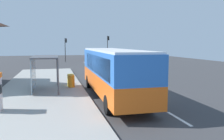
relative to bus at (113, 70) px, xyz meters
The scene contains 18 objects.
ground_plane 15.01m from the bus, 83.40° to the left, with size 56.00×92.00×0.04m, color #38383A.
sidewalk_platform 5.74m from the bus, 149.15° to the left, with size 6.20×30.00×0.18m, color #999993.
lane_stripe_seg_0 5.85m from the bus, 69.33° to the right, with size 0.16×2.20×0.01m, color silver.
lane_stripe_seg_1 2.69m from the bus, ahead, with size 0.16×2.20×0.01m, color silver.
lane_stripe_seg_2 5.50m from the bus, 67.77° to the left, with size 0.16×2.20×0.01m, color silver.
lane_stripe_seg_3 10.16m from the bus, 78.68° to the left, with size 0.16×2.20×0.01m, color silver.
lane_stripe_seg_4 15.04m from the bus, 82.45° to the left, with size 0.16×2.20×0.01m, color silver.
lane_stripe_seg_5 19.98m from the bus, 84.34° to the left, with size 0.16×2.20×0.01m, color silver.
lane_stripe_seg_6 24.95m from the bus, 85.48° to the left, with size 0.16×2.20×0.01m, color silver.
lane_stripe_seg_7 29.92m from the bus, 86.23° to the left, with size 0.16×2.20×0.01m, color silver.
bus is the anchor object (origin of this frame).
white_van 19.50m from the bus, 78.43° to the left, with size 2.18×5.26×2.30m.
sedan_near 37.30m from the bus, 83.82° to the left, with size 1.94×4.45×1.52m.
recycling_bin_orange 4.40m from the bus, 125.97° to the left, with size 0.52×0.52×0.95m, color orange.
recycling_bin_yellow 4.96m from the bus, 121.08° to the left, with size 0.52×0.52×0.95m, color yellow.
traffic_light_near_side 33.14m from the bus, 77.42° to the left, with size 0.49×0.28×5.25m.
traffic_light_far_side 33.16m from the bus, 92.40° to the left, with size 0.49×0.28×4.77m.
bus_shelter 5.42m from the bus, 150.24° to the left, with size 1.80×4.00×2.50m.
Camera 1 is at (-5.49, -15.71, 3.56)m, focal length 37.30 mm.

